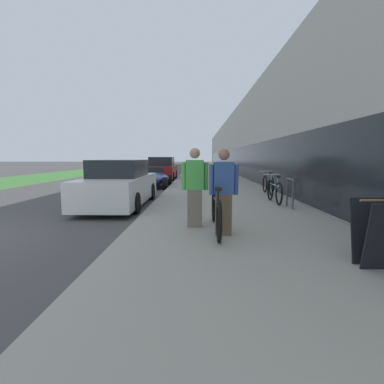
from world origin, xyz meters
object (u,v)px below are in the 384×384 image
object	(u,v)px
bike_rack_hoop	(290,190)
vintage_roadster_curbside	(152,179)
person_bystander	(195,188)
tandem_bicycle	(216,211)
parked_sedan_far	(162,169)
cruiser_bike_nearest	(274,191)
parked_sedan_curbside	(120,185)
person_rider	(224,192)
sandwich_board_sign	(380,233)
cruiser_bike_middle	(268,185)

from	to	relation	value
bike_rack_hoop	vintage_roadster_curbside	xyz separation A→B (m)	(-5.07, 7.10, -0.19)
person_bystander	bike_rack_hoop	world-z (taller)	person_bystander
tandem_bicycle	parked_sedan_far	size ratio (longest dim) A/B	0.53
cruiser_bike_nearest	parked_sedan_curbside	size ratio (longest dim) A/B	0.38
person_rider	parked_sedan_far	world-z (taller)	person_rider
person_bystander	sandwich_board_sign	bearing A→B (deg)	-43.10
cruiser_bike_middle	sandwich_board_sign	xyz separation A→B (m)	(-0.40, -7.91, 0.07)
tandem_bicycle	sandwich_board_sign	world-z (taller)	tandem_bicycle
sandwich_board_sign	person_rider	bearing A→B (deg)	139.18
cruiser_bike_middle	parked_sedan_far	xyz separation A→B (m)	(-5.31, 9.49, 0.23)
person_bystander	vintage_roadster_curbside	world-z (taller)	person_bystander
cruiser_bike_middle	parked_sedan_curbside	xyz separation A→B (m)	(-5.27, -2.21, 0.19)
parked_sedan_curbside	vintage_roadster_curbside	bearing A→B (deg)	89.24
tandem_bicycle	vintage_roadster_curbside	xyz separation A→B (m)	(-2.78, 9.87, -0.06)
person_rider	parked_sedan_curbside	bearing A→B (deg)	126.24
tandem_bicycle	person_rider	xyz separation A→B (m)	(0.12, -0.29, 0.41)
person_rider	person_bystander	bearing A→B (deg)	130.06
person_rider	parked_sedan_far	bearing A→B (deg)	100.81
person_rider	vintage_roadster_curbside	world-z (taller)	person_rider
vintage_roadster_curbside	cruiser_bike_middle	bearing A→B (deg)	-36.83
cruiser_bike_middle	vintage_roadster_curbside	size ratio (longest dim) A/B	0.45
person_rider	parked_sedan_far	xyz separation A→B (m)	(-3.01, 15.77, -0.20)
parked_sedan_curbside	cruiser_bike_middle	bearing A→B (deg)	22.73
tandem_bicycle	person_bystander	xyz separation A→B (m)	(-0.42, 0.35, 0.43)
tandem_bicycle	cruiser_bike_middle	world-z (taller)	tandem_bicycle
cruiser_bike_nearest	parked_sedan_curbside	bearing A→B (deg)	179.41
vintage_roadster_curbside	parked_sedan_far	bearing A→B (deg)	91.16
tandem_bicycle	vintage_roadster_curbside	size ratio (longest dim) A/B	0.60
parked_sedan_far	tandem_bicycle	bearing A→B (deg)	-79.42
vintage_roadster_curbside	parked_sedan_curbside	bearing A→B (deg)	-90.76
vintage_roadster_curbside	person_rider	bearing A→B (deg)	-74.08
cruiser_bike_middle	sandwich_board_sign	world-z (taller)	sandwich_board_sign
tandem_bicycle	bike_rack_hoop	bearing A→B (deg)	50.47
bike_rack_hoop	parked_sedan_far	distance (m)	13.72
person_bystander	vintage_roadster_curbside	xyz separation A→B (m)	(-2.36, 9.52, -0.49)
tandem_bicycle	person_bystander	bearing A→B (deg)	140.17
person_bystander	bike_rack_hoop	bearing A→B (deg)	41.84
sandwich_board_sign	parked_sedan_curbside	distance (m)	7.50
parked_sedan_far	parked_sedan_curbside	bearing A→B (deg)	-89.84
person_bystander	parked_sedan_curbside	xyz separation A→B (m)	(-2.44, 3.42, -0.25)
vintage_roadster_curbside	parked_sedan_far	size ratio (longest dim) A/B	0.89
tandem_bicycle	sandwich_board_sign	size ratio (longest dim) A/B	2.65
bike_rack_hoop	cruiser_bike_middle	world-z (taller)	cruiser_bike_middle
tandem_bicycle	sandwich_board_sign	distance (m)	2.79
bike_rack_hoop	parked_sedan_curbside	size ratio (longest dim) A/B	0.18
person_bystander	cruiser_bike_middle	bearing A→B (deg)	63.30
cruiser_bike_middle	bike_rack_hoop	bearing A→B (deg)	-92.19
tandem_bicycle	person_bystander	distance (m)	0.70
vintage_roadster_curbside	tandem_bicycle	bearing A→B (deg)	-74.28
parked_sedan_curbside	cruiser_bike_nearest	bearing A→B (deg)	-0.59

